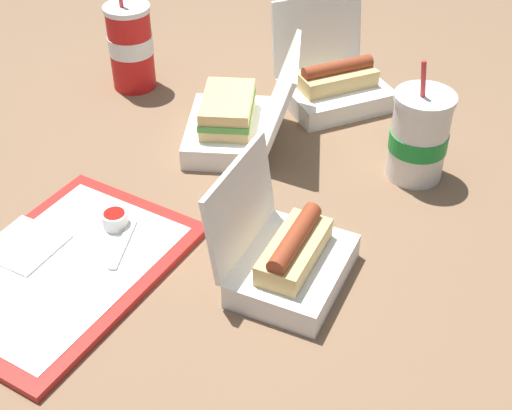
# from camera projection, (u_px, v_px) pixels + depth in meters

# --- Properties ---
(ground_plane) EXTENTS (3.20, 3.20, 0.00)m
(ground_plane) POSITION_uv_depth(u_px,v_px,m) (231.00, 217.00, 1.12)
(ground_plane) COLOR brown
(food_tray) EXTENTS (0.40, 0.31, 0.01)m
(food_tray) POSITION_uv_depth(u_px,v_px,m) (63.00, 270.00, 1.02)
(food_tray) COLOR red
(food_tray) RESTS_ON ground_plane
(ketchup_cup) EXTENTS (0.04, 0.04, 0.02)m
(ketchup_cup) POSITION_uv_depth(u_px,v_px,m) (115.00, 219.00, 1.08)
(ketchup_cup) COLOR white
(ketchup_cup) RESTS_ON food_tray
(napkin_stack) EXTENTS (0.11, 0.11, 0.00)m
(napkin_stack) POSITION_uv_depth(u_px,v_px,m) (24.00, 245.00, 1.05)
(napkin_stack) COLOR white
(napkin_stack) RESTS_ON food_tray
(plastic_fork) EXTENTS (0.11, 0.04, 0.00)m
(plastic_fork) POSITION_uv_depth(u_px,v_px,m) (123.00, 244.00, 1.05)
(plastic_fork) COLOR white
(plastic_fork) RESTS_ON food_tray
(clamshell_hotdog_back) EXTENTS (0.19, 0.17, 0.17)m
(clamshell_hotdog_back) POSITION_uv_depth(u_px,v_px,m) (287.00, 257.00, 0.99)
(clamshell_hotdog_back) COLOR white
(clamshell_hotdog_back) RESTS_ON ground_plane
(clamshell_sandwich_front) EXTENTS (0.25, 0.24, 0.18)m
(clamshell_sandwich_front) POSITION_uv_depth(u_px,v_px,m) (234.00, 120.00, 1.27)
(clamshell_sandwich_front) COLOR white
(clamshell_sandwich_front) RESTS_ON ground_plane
(clamshell_hotdog_right) EXTENTS (0.26, 0.26, 0.19)m
(clamshell_hotdog_right) POSITION_uv_depth(u_px,v_px,m) (333.00, 83.00, 1.38)
(clamshell_hotdog_right) COLOR white
(clamshell_hotdog_right) RESTS_ON ground_plane
(soda_cup_center) EXTENTS (0.09, 0.09, 0.23)m
(soda_cup_center) POSITION_uv_depth(u_px,v_px,m) (131.00, 46.00, 1.40)
(soda_cup_center) COLOR red
(soda_cup_center) RESTS_ON ground_plane
(soda_cup_right) EXTENTS (0.10, 0.10, 0.21)m
(soda_cup_right) POSITION_uv_depth(u_px,v_px,m) (419.00, 136.00, 1.17)
(soda_cup_right) COLOR white
(soda_cup_right) RESTS_ON ground_plane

